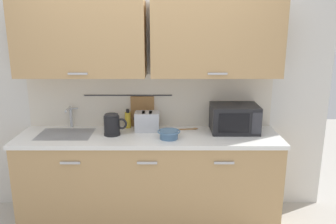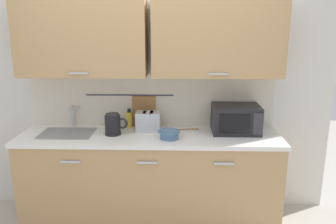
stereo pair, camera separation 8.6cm
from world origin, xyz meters
TOP-DOWN VIEW (x-y plane):
  - counter_unit at (-0.01, 0.30)m, footprint 2.53×0.64m
  - back_wall_assembly at (-0.00, 0.53)m, footprint 3.70×0.41m
  - sink_faucet at (-0.81, 0.53)m, footprint 0.09×0.17m
  - microwave at (0.84, 0.41)m, footprint 0.46×0.35m
  - electric_kettle at (-0.35, 0.30)m, footprint 0.23×0.16m
  - dish_soap_bottle at (-0.23, 0.54)m, footprint 0.06×0.06m
  - mug_near_sink at (-0.39, 0.52)m, footprint 0.12×0.08m
  - mixing_bowl at (0.19, 0.19)m, footprint 0.21×0.21m
  - toaster at (-0.02, 0.44)m, footprint 0.26×0.17m
  - wooden_spoon at (0.39, 0.46)m, footprint 0.28×0.06m

SIDE VIEW (x-z plane):
  - counter_unit at x=-0.01m, z-range 0.01..0.91m
  - wooden_spoon at x=0.39m, z-range 0.90..0.91m
  - mixing_bowl at x=0.19m, z-range 0.91..0.98m
  - mug_near_sink at x=-0.39m, z-range 0.90..1.00m
  - dish_soap_bottle at x=-0.23m, z-range 0.89..1.08m
  - toaster at x=-0.02m, z-range 0.90..1.09m
  - electric_kettle at x=-0.35m, z-range 0.90..1.11m
  - microwave at x=0.84m, z-range 0.90..1.17m
  - sink_faucet at x=-0.81m, z-range 0.93..1.15m
  - back_wall_assembly at x=0.00m, z-range 0.27..2.77m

